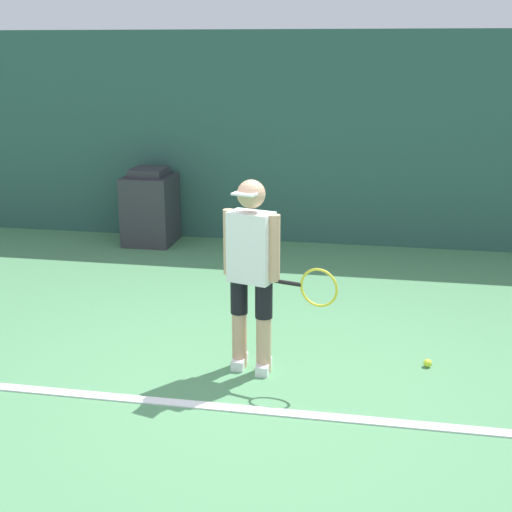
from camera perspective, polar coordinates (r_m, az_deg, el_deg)
ground_plane at (r=5.59m, az=-1.08°, el=-10.40°), size 24.00×24.00×0.00m
back_wall at (r=9.32m, az=4.30°, el=9.26°), size 24.00×0.10×2.72m
court_baseline at (r=5.27m, az=-1.88°, el=-12.07°), size 21.60×0.10×0.01m
tennis_player at (r=5.55m, az=-0.26°, el=-0.98°), size 0.93×0.36×1.56m
tennis_ball at (r=6.05m, az=13.57°, el=-8.32°), size 0.07×0.07×0.07m
covered_chair at (r=9.49m, az=-8.45°, el=3.84°), size 0.62×0.68×1.00m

